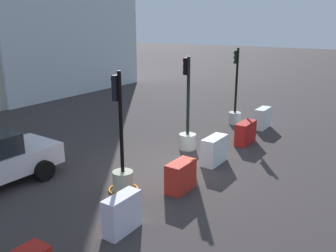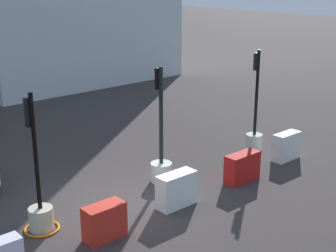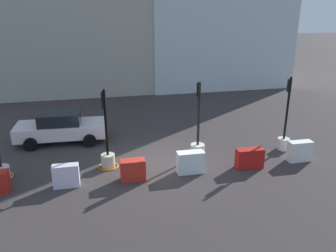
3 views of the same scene
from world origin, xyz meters
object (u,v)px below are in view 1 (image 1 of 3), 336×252
construction_barrier_3 (214,150)px  construction_barrier_4 (245,133)px  traffic_light_1 (122,170)px  traffic_light_3 (235,109)px  construction_barrier_5 (263,118)px  construction_barrier_2 (181,176)px  traffic_light_2 (187,132)px  construction_barrier_1 (122,214)px

construction_barrier_3 → construction_barrier_4: bearing=-2.3°
traffic_light_1 → traffic_light_3: 8.20m
traffic_light_1 → construction_barrier_5: traffic_light_1 is taller
traffic_light_1 → construction_barrier_2: size_ratio=3.46×
traffic_light_1 → construction_barrier_2: bearing=-56.8°
construction_barrier_4 → construction_barrier_3: bearing=177.7°
traffic_light_1 → traffic_light_2: size_ratio=0.99×
traffic_light_3 → construction_barrier_1: (-9.82, -1.45, -0.27)m
construction_barrier_5 → construction_barrier_3: bearing=-179.5°
traffic_light_3 → construction_barrier_4: traffic_light_3 is taller
construction_barrier_4 → construction_barrier_5: construction_barrier_5 is taller
traffic_light_1 → construction_barrier_2: 1.63m
construction_barrier_2 → construction_barrier_5: bearing=1.2°
traffic_light_1 → construction_barrier_5: bearing=-8.4°
traffic_light_1 → traffic_light_2: (4.00, 0.22, 0.03)m
traffic_light_2 → construction_barrier_3: traffic_light_2 is taller
traffic_light_3 → construction_barrier_2: traffic_light_3 is taller
traffic_light_3 → construction_barrier_3: size_ratio=3.14×
construction_barrier_2 → construction_barrier_3: bearing=2.6°
construction_barrier_3 → traffic_light_1: bearing=158.9°
construction_barrier_1 → construction_barrier_2: bearing=-0.4°
traffic_light_1 → construction_barrier_5: 8.29m
traffic_light_3 → construction_barrier_2: 7.46m
traffic_light_2 → construction_barrier_5: bearing=-18.7°
construction_barrier_1 → construction_barrier_5: bearing=0.8°
traffic_light_2 → construction_barrier_5: 4.44m
construction_barrier_1 → construction_barrier_2: 2.51m
traffic_light_1 → construction_barrier_4: 5.94m
construction_barrier_5 → construction_barrier_2: bearing=-178.8°
construction_barrier_3 → construction_barrier_5: construction_barrier_3 is taller
construction_barrier_2 → construction_barrier_5: (7.32, 0.15, 0.03)m
traffic_light_1 → construction_barrier_1: size_ratio=3.48×
traffic_light_1 → construction_barrier_4: bearing=-13.2°
construction_barrier_3 → construction_barrier_2: bearing=-177.4°
traffic_light_2 → traffic_light_3: (4.20, -0.11, 0.06)m
construction_barrier_2 → traffic_light_3: bearing=11.4°
traffic_light_2 → construction_barrier_2: traffic_light_2 is taller
traffic_light_3 → construction_barrier_5: traffic_light_3 is taller
traffic_light_3 → construction_barrier_1: size_ratio=3.59×
traffic_light_1 → traffic_light_2: bearing=3.2°
traffic_light_3 → construction_barrier_2: (-7.31, -1.47, -0.29)m
construction_barrier_2 → construction_barrier_3: size_ratio=0.88×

